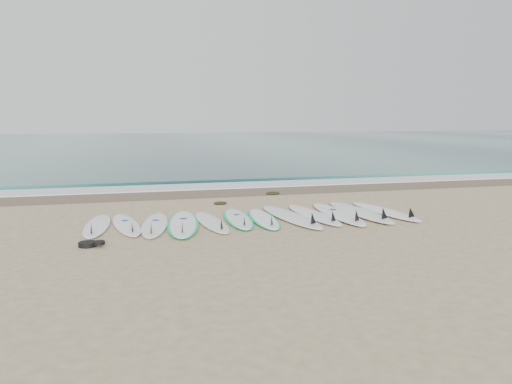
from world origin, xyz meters
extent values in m
plane|color=tan|center=(0.00, 0.00, 0.00)|extent=(120.00, 120.00, 0.00)
cube|color=#265D59|center=(0.00, 32.50, 0.01)|extent=(120.00, 55.00, 0.03)
cube|color=brown|center=(0.00, 4.10, 0.01)|extent=(120.00, 1.80, 0.01)
cube|color=silver|center=(0.00, 5.50, 0.02)|extent=(120.00, 1.40, 0.04)
cube|color=#265D59|center=(0.00, 7.00, 0.05)|extent=(120.00, 1.00, 0.10)
ellipsoid|color=white|center=(-3.26, 0.13, 0.04)|extent=(0.65, 2.36, 0.08)
cone|color=black|center=(-3.32, -0.72, 0.18)|extent=(0.21, 0.26, 0.25)
ellipsoid|color=white|center=(-2.68, 0.08, 0.04)|extent=(0.79, 2.41, 0.08)
cone|color=black|center=(-2.57, -0.78, 0.18)|extent=(0.23, 0.28, 0.25)
cylinder|color=navy|center=(-2.70, 0.30, 0.08)|extent=(0.15, 0.15, 0.01)
ellipsoid|color=white|center=(-2.10, -0.08, 0.04)|extent=(0.84, 2.54, 0.08)
cone|color=black|center=(-2.22, -0.99, 0.19)|extent=(0.24, 0.29, 0.27)
cylinder|color=navy|center=(-2.07, 0.15, 0.08)|extent=(0.16, 0.16, 0.01)
ellipsoid|color=white|center=(-1.51, -0.13, 0.05)|extent=(0.91, 2.78, 0.09)
ellipsoid|color=#00C96D|center=(-1.51, -0.13, 0.04)|extent=(1.01, 2.82, 0.06)
cone|color=black|center=(-1.64, -1.12, 0.21)|extent=(0.27, 0.32, 0.29)
cylinder|color=navy|center=(-1.48, 0.13, 0.09)|extent=(0.18, 0.18, 0.01)
ellipsoid|color=white|center=(-0.92, -0.12, 0.04)|extent=(0.65, 2.37, 0.08)
cone|color=black|center=(-0.86, -0.98, 0.18)|extent=(0.21, 0.26, 0.25)
ellipsoid|color=white|center=(-0.28, 0.11, 0.04)|extent=(0.66, 2.40, 0.08)
ellipsoid|color=#00C96D|center=(-0.28, 0.11, 0.04)|extent=(0.74, 2.42, 0.05)
cone|color=black|center=(-0.34, -0.76, 0.18)|extent=(0.22, 0.27, 0.25)
cylinder|color=navy|center=(-0.26, 0.33, 0.08)|extent=(0.15, 0.15, 0.01)
ellipsoid|color=white|center=(0.27, -0.06, 0.04)|extent=(0.66, 2.34, 0.07)
ellipsoid|color=#00C96D|center=(0.27, -0.06, 0.03)|extent=(0.74, 2.36, 0.05)
cone|color=black|center=(0.20, -0.90, 0.18)|extent=(0.21, 0.26, 0.25)
ellipsoid|color=silver|center=(0.89, -0.04, 0.05)|extent=(0.94, 2.91, 0.09)
cone|color=black|center=(1.02, -1.08, 0.22)|extent=(0.28, 0.33, 0.30)
ellipsoid|color=white|center=(1.48, 0.05, 0.05)|extent=(0.73, 2.66, 0.08)
cone|color=black|center=(1.54, -0.91, 0.20)|extent=(0.24, 0.29, 0.28)
ellipsoid|color=white|center=(2.05, 0.01, 0.05)|extent=(0.67, 2.85, 0.09)
cone|color=black|center=(2.02, -1.03, 0.21)|extent=(0.25, 0.31, 0.30)
cylinder|color=navy|center=(2.06, 0.28, 0.10)|extent=(0.17, 0.17, 0.01)
ellipsoid|color=white|center=(2.63, 0.07, 0.05)|extent=(0.73, 2.92, 0.09)
cone|color=black|center=(2.68, -0.99, 0.22)|extent=(0.26, 0.32, 0.31)
ellipsoid|color=white|center=(3.26, 0.01, 0.05)|extent=(0.82, 2.69, 0.09)
cone|color=black|center=(3.36, -0.96, 0.20)|extent=(0.25, 0.30, 0.28)
ellipsoid|color=black|center=(-0.28, 2.20, 0.03)|extent=(0.36, 0.28, 0.07)
ellipsoid|color=black|center=(1.53, 3.44, 0.04)|extent=(0.41, 0.32, 0.08)
cylinder|color=black|center=(-3.34, -1.43, 0.04)|extent=(0.32, 0.32, 0.08)
cylinder|color=black|center=(-3.14, -1.53, 0.08)|extent=(0.20, 0.20, 0.06)
camera|label=1|loc=(-2.65, -10.45, 2.26)|focal=35.00mm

